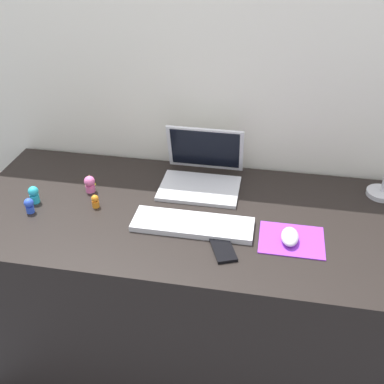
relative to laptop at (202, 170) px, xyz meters
name	(u,v)px	position (x,y,z in m)	size (l,w,h in m)	color
ground_plane	(192,350)	(0.00, -0.22, -0.79)	(6.00, 6.00, 0.00)	#474C56
back_wall	(209,157)	(0.00, 0.18, -0.04)	(2.83, 0.05, 1.51)	silver
desk	(192,289)	(0.00, -0.22, -0.42)	(1.63, 0.71, 0.74)	black
laptop	(202,170)	(0.00, 0.00, 0.00)	(0.30, 0.27, 0.21)	silver
keyboard	(193,224)	(0.02, -0.29, -0.04)	(0.41, 0.13, 0.02)	silver
mousepad	(291,240)	(0.35, -0.31, -0.05)	(0.21, 0.17, 0.00)	purple
mouse	(290,237)	(0.34, -0.31, -0.03)	(0.06, 0.10, 0.03)	silver
cell_phone	(223,249)	(0.13, -0.39, -0.05)	(0.06, 0.13, 0.01)	black
toy_figurine_yellow	(90,180)	(-0.42, -0.10, -0.03)	(0.04, 0.04, 0.05)	yellow
toy_figurine_pink	(90,184)	(-0.41, -0.14, -0.02)	(0.04, 0.04, 0.06)	pink
toy_figurine_orange	(95,201)	(-0.35, -0.24, -0.03)	(0.03, 0.03, 0.05)	orange
toy_figurine_blue	(29,205)	(-0.57, -0.31, -0.02)	(0.03, 0.03, 0.06)	blue
toy_figurine_cyan	(34,194)	(-0.58, -0.25, -0.02)	(0.04, 0.04, 0.07)	#28B7CC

